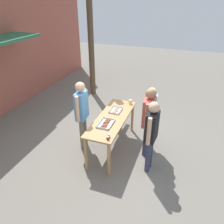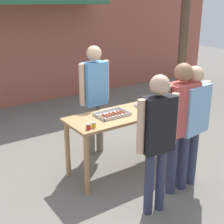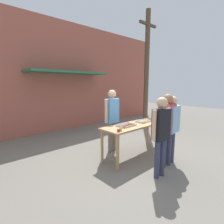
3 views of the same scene
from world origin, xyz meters
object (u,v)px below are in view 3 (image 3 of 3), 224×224
Objects in this scene: beer_cup at (160,119)px; person_customer_holding_hotdog at (161,130)px; person_server_behind_table at (112,115)px; utility_pole at (147,68)px; condiment_jar_mustard at (118,130)px; person_customer_with_cup at (171,124)px; food_tray_buns at (143,121)px; food_tray_sausages at (126,126)px; person_customer_waiting_in_line at (167,124)px; condiment_jar_ketchup at (121,130)px.

person_customer_holding_hotdog reaches higher than beer_cup.
person_server_behind_table is 3.77m from utility_pole.
person_customer_holding_hotdog is (-1.32, -0.83, 0.07)m from beer_cup.
condiment_jar_mustard is 0.61× the size of beer_cup.
person_customer_with_cup is (-0.57, -0.65, 0.04)m from beer_cup.
food_tray_buns is at bearing -122.39° from person_customer_holding_hotdog.
food_tray_sausages is at bearing -105.76° from person_server_behind_table.
person_customer_holding_hotdog is 0.98× the size of person_customer_waiting_in_line.
condiment_jar_mustard is at bearing -130.70° from person_server_behind_table.
person_customer_with_cup is at bearing -134.54° from utility_pole.
beer_cup is (0.52, -0.24, 0.04)m from food_tray_buns.
person_server_behind_table is 0.35× the size of utility_pole.
food_tray_buns is at bearing -55.09° from person_server_behind_table.
person_customer_with_cup is at bearing -77.10° from person_server_behind_table.
person_server_behind_table reaches higher than food_tray_buns.
beer_cup is 0.07× the size of person_server_behind_table.
utility_pole reaches higher than food_tray_sausages.
person_customer_holding_hotdog is at bearing -147.93° from beer_cup.
person_customer_waiting_in_line is (0.54, 0.18, 0.01)m from person_customer_holding_hotdog.
condiment_jar_mustard is at bearing -35.15° from person_customer_with_cup.
person_customer_waiting_in_line is (-0.25, -0.89, 0.12)m from food_tray_buns.
utility_pole is at bearing 28.69° from condiment_jar_mustard.
person_customer_holding_hotdog is 0.77m from person_customer_with_cup.
utility_pole reaches higher than person_server_behind_table.
food_tray_sausages is 0.51m from condiment_jar_ketchup.
person_server_behind_table is at bearing -80.67° from person_customer_waiting_in_line.
condiment_jar_ketchup is 1.09m from person_customer_waiting_in_line.
person_customer_holding_hotdog is at bearing -62.80° from condiment_jar_mustard.
person_customer_holding_hotdog reaches higher than food_tray_buns.
condiment_jar_ketchup reaches higher than food_tray_buns.
person_server_behind_table is 1.64m from person_customer_with_cup.
person_server_behind_table is at bearing -159.52° from utility_pole.
food_tray_sausages is 1.23m from beer_cup.
food_tray_buns reaches higher than food_tray_sausages.
condiment_jar_ketchup is 0.01× the size of utility_pole.
food_tray_sausages is 0.59m from condiment_jar_mustard.
person_customer_with_cup reaches higher than food_tray_sausages.
person_customer_waiting_in_line reaches higher than food_tray_buns.
food_tray_buns is 0.57m from beer_cup.
person_customer_waiting_in_line is (-0.77, -0.65, 0.08)m from beer_cup.
condiment_jar_ketchup is 0.04× the size of person_customer_with_cup.
condiment_jar_mustard is at bearing -58.39° from person_customer_holding_hotdog.
beer_cup is at bearing -24.72° from food_tray_buns.
person_customer_with_cup reaches higher than food_tray_buns.
condiment_jar_ketchup is 0.89m from person_customer_holding_hotdog.
food_tray_buns is 0.21× the size of person_server_behind_table.
utility_pole reaches higher than condiment_jar_mustard.
condiment_jar_ketchup reaches higher than food_tray_sausages.
person_customer_with_cup is (-0.05, -0.89, 0.08)m from food_tray_buns.
condiment_jar_mustard reaches higher than food_tray_sausages.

